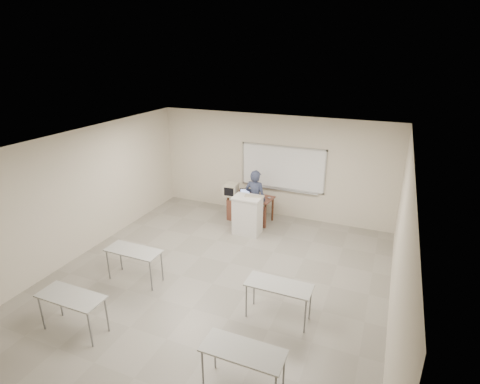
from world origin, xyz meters
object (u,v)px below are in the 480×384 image
at_px(keyboard, 254,196).
at_px(presenter, 255,199).
at_px(instructor_desk, 249,205).
at_px(crt_monitor, 231,189).
at_px(whiteboard, 283,168).
at_px(mouse, 269,198).
at_px(laptop, 246,195).
at_px(podium, 247,215).

height_order(keyboard, presenter, presenter).
height_order(instructor_desk, crt_monitor, crt_monitor).
bearing_deg(presenter, whiteboard, -111.08).
bearing_deg(mouse, laptop, -161.78).
relative_size(crt_monitor, laptop, 1.39).
bearing_deg(whiteboard, mouse, -105.99).
bearing_deg(presenter, mouse, -124.00).
bearing_deg(laptop, crt_monitor, 160.48).
xyz_separation_m(laptop, presenter, (0.36, -0.19, 0.02)).
bearing_deg(instructor_desk, crt_monitor, -174.10).
distance_m(whiteboard, keyboard, 1.49).
height_order(instructor_desk, mouse, mouse).
distance_m(mouse, presenter, 0.47).
height_order(whiteboard, keyboard, whiteboard).
distance_m(whiteboard, instructor_desk, 1.43).
bearing_deg(keyboard, crt_monitor, 135.61).
bearing_deg(podium, whiteboard, 71.14).
bearing_deg(presenter, instructor_desk, -34.10).
bearing_deg(mouse, presenter, -125.25).
xyz_separation_m(podium, laptop, (-0.33, 0.67, 0.27)).
relative_size(crt_monitor, keyboard, 0.85).
relative_size(crt_monitor, presenter, 0.25).
bearing_deg(crt_monitor, instructor_desk, -2.93).
bearing_deg(whiteboard, keyboard, -104.15).
bearing_deg(laptop, whiteboard, 24.63).
height_order(instructor_desk, keyboard, keyboard).
relative_size(laptop, keyboard, 0.61).
xyz_separation_m(instructor_desk, podium, (0.23, -0.69, 0.01)).
bearing_deg(whiteboard, instructor_desk, -133.08).
height_order(laptop, keyboard, keyboard).
xyz_separation_m(laptop, keyboard, (0.48, -0.59, 0.26)).
height_order(whiteboard, instructor_desk, whiteboard).
height_order(whiteboard, crt_monitor, whiteboard).
relative_size(podium, keyboard, 2.14).
bearing_deg(crt_monitor, whiteboard, 27.32).
distance_m(instructor_desk, podium, 0.73).
bearing_deg(crt_monitor, laptop, -4.80).
height_order(podium, mouse, podium).
bearing_deg(keyboard, whiteboard, 64.17).
xyz_separation_m(podium, presenter, (0.03, 0.48, 0.30)).
bearing_deg(podium, mouse, 69.14).
distance_m(laptop, presenter, 0.41).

